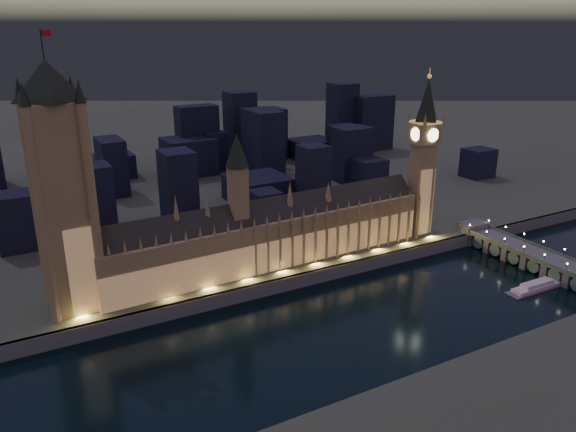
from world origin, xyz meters
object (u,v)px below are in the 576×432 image
westminster_bridge (533,258)px  river_boat (536,287)px  palace_of_westminster (270,234)px  elizabeth_tower (424,144)px  victoria_tower (61,180)px

westminster_bridge → river_boat: bearing=-136.7°
palace_of_westminster → elizabeth_tower: size_ratio=1.90×
victoria_tower → elizabeth_tower: 218.07m
elizabeth_tower → river_boat: 109.48m
river_boat → westminster_bridge: bearing=43.3°
victoria_tower → river_boat: size_ratio=3.28×
palace_of_westminster → westminster_bridge: bearing=-24.3°
elizabeth_tower → westminster_bridge: elizabeth_tower is taller
palace_of_westminster → river_boat: bearing=-35.4°
westminster_bridge → river_boat: westminster_bridge is taller
westminster_bridge → elizabeth_tower: bearing=117.4°
palace_of_westminster → victoria_tower: victoria_tower is taller
river_boat → elizabeth_tower: bearing=97.3°
palace_of_westminster → victoria_tower: bearing=179.9°
palace_of_westminster → victoria_tower: (-107.16, 0.18, 46.31)m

